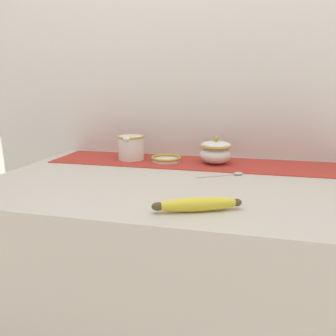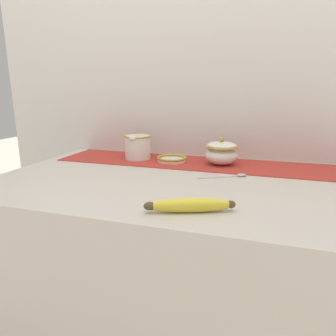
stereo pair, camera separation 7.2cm
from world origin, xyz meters
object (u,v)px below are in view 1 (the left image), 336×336
at_px(small_dish, 166,159).
at_px(banana, 197,204).
at_px(sugar_bowl, 216,152).
at_px(spoon, 234,174).
at_px(cream_pitcher, 131,147).

xyz_separation_m(small_dish, banana, (0.20, -0.50, 0.00)).
bearing_deg(sugar_bowl, spoon, -63.23).
height_order(sugar_bowl, spoon, sugar_bowl).
distance_m(banana, spoon, 0.36).
distance_m(sugar_bowl, small_dish, 0.21).
distance_m(cream_pitcher, banana, 0.62).
relative_size(sugar_bowl, spoon, 0.79).
xyz_separation_m(sugar_bowl, small_dish, (-0.20, -0.01, -0.04)).
relative_size(small_dish, banana, 0.58).
relative_size(sugar_bowl, banana, 0.59).
height_order(cream_pitcher, spoon, cream_pitcher).
relative_size(cream_pitcher, sugar_bowl, 1.04).
distance_m(sugar_bowl, banana, 0.51).
xyz_separation_m(cream_pitcher, banana, (0.35, -0.51, -0.04)).
bearing_deg(small_dish, banana, -68.62).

